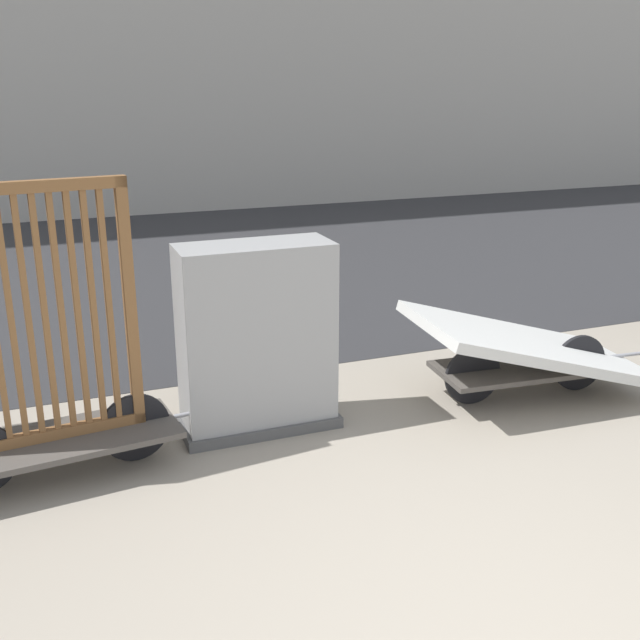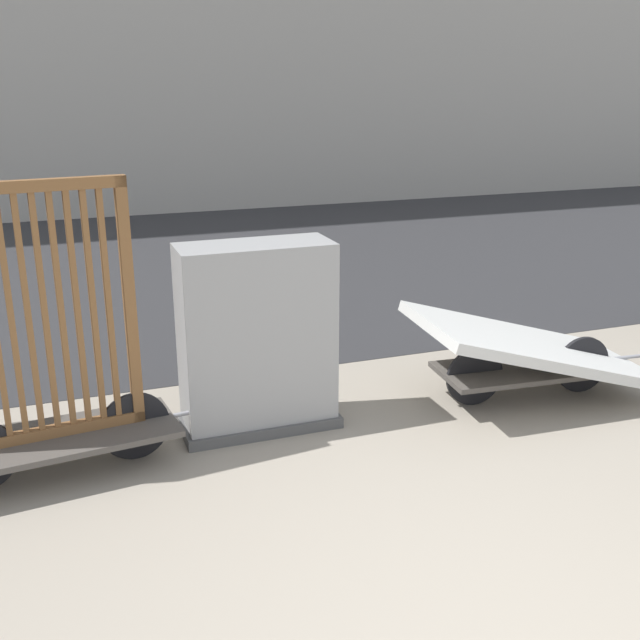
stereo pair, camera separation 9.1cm
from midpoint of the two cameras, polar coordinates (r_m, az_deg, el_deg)
name	(u,v)px [view 2 (the right image)]	position (r m, az deg, el deg)	size (l,w,h in m)	color
road_strip	(185,265)	(10.51, -10.03, 4.17)	(56.00, 8.50, 0.01)	#2D2D30
bike_cart_with_bedframe	(54,379)	(4.95, -19.14, -4.25)	(2.20, 0.77, 1.89)	#4C4742
bike_cart_with_mattress	(532,351)	(6.15, 16.23, -2.31)	(2.40, 1.23, 0.73)	#4C4742
utility_cabinet	(257,344)	(5.35, -4.33, -1.81)	(1.14, 0.51, 1.37)	#4C4C4C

